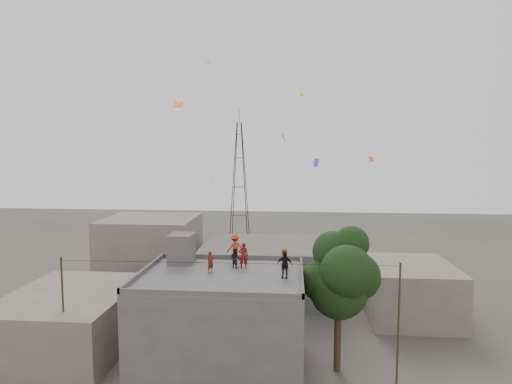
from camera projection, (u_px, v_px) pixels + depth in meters
ground at (222, 369)px, 26.99m from camera, size 140.00×140.00×0.00m
main_building at (222, 323)px, 26.69m from camera, size 10.00×8.00×6.10m
parapet at (222, 273)px, 26.38m from camera, size 10.00×8.00×0.30m
stair_head_box at (182, 248)px, 29.16m from camera, size 1.60×1.80×2.00m
neighbor_west at (71, 320)px, 29.75m from camera, size 8.00×10.00×4.00m
neighbor_north at (268, 270)px, 40.45m from camera, size 12.00×9.00×5.00m
neighbor_northwest at (151, 252)px, 43.39m from camera, size 9.00×8.00×7.00m
neighbor_east at (409, 290)px, 35.46m from camera, size 7.00×8.00×4.40m
tree at (341, 275)px, 26.34m from camera, size 4.90×4.60×9.10m
utility_line at (227, 319)px, 25.33m from camera, size 20.12×0.62×7.40m
transmission_tower at (239, 181)px, 66.11m from camera, size 2.97×2.97×20.01m
person_red_adult at (243, 256)px, 27.83m from camera, size 0.67×0.49×1.68m
person_orange_child at (285, 259)px, 27.71m from camera, size 0.76×0.75×1.33m
person_dark_child at (235, 258)px, 27.96m from camera, size 0.80×0.76×1.30m
person_dark_adult at (285, 265)px, 25.68m from camera, size 1.00×0.53×1.63m
person_orange_adult at (235, 248)px, 29.64m from camera, size 1.41×1.21×1.89m
person_red_child at (211, 262)px, 26.78m from camera, size 0.57×0.60×1.38m
kites at (252, 122)px, 32.54m from camera, size 16.71×14.19×11.47m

